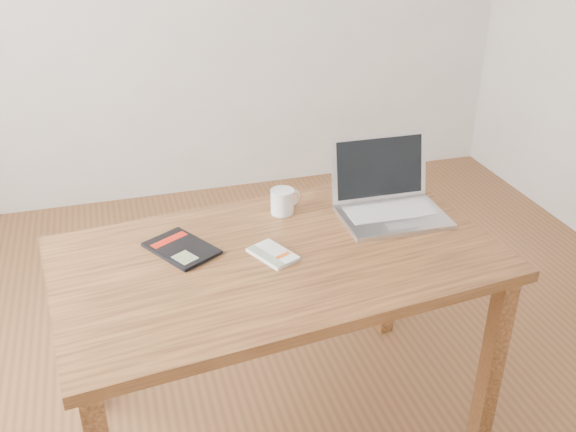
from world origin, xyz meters
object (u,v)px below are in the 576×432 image
object	(u,v)px
laptop	(388,199)
desk	(279,277)
white_guidebook	(273,254)
coffee_mug	(283,201)
black_guidebook	(181,248)

from	to	relation	value
laptop	desk	bearing A→B (deg)	-158.71
desk	white_guidebook	world-z (taller)	white_guidebook
desk	coffee_mug	distance (m)	0.32
white_guidebook	laptop	size ratio (longest dim) A/B	0.50
black_guidebook	laptop	distance (m)	0.76
white_guidebook	coffee_mug	size ratio (longest dim) A/B	1.56
desk	laptop	distance (m)	0.51
coffee_mug	black_guidebook	bearing A→B (deg)	-177.64
coffee_mug	desk	bearing A→B (deg)	-128.87
desk	laptop	xyz separation A→B (m)	(0.46, 0.17, 0.14)
white_guidebook	laptop	bearing A→B (deg)	-5.02
black_guidebook	laptop	bearing A→B (deg)	-26.05
desk	black_guidebook	size ratio (longest dim) A/B	5.38
desk	white_guidebook	size ratio (longest dim) A/B	8.09
black_guidebook	coffee_mug	world-z (taller)	coffee_mug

